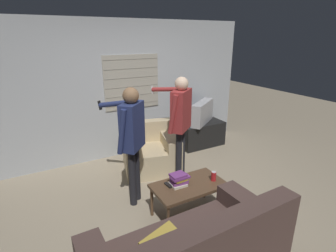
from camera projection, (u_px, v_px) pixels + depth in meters
ground_plane at (178, 206)px, 3.67m from camera, size 16.00×16.00×0.00m
wall_back at (124, 90)px, 4.93m from camera, size 5.20×0.08×2.55m
armchair_beige at (150, 151)px, 4.63m from camera, size 1.10×1.05×0.80m
coffee_table at (189, 188)px, 3.36m from camera, size 0.93×0.53×0.46m
tv_stand at (201, 134)px, 5.61m from camera, size 0.96×0.44×0.51m
tv at (202, 112)px, 5.45m from camera, size 0.80×0.64×0.46m
person_left_standing at (132, 133)px, 3.44m from camera, size 0.49×0.80×1.65m
person_right_standing at (180, 116)px, 4.09m from camera, size 0.53×0.86×1.68m
book_stack at (179, 180)px, 3.31m from camera, size 0.24×0.18×0.16m
soda_can at (214, 176)px, 3.42m from camera, size 0.07×0.07×0.13m
spare_remote at (168, 185)px, 3.31m from camera, size 0.05×0.13×0.02m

